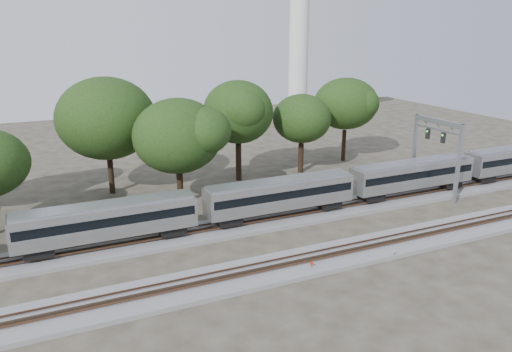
# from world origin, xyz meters

# --- Properties ---
(ground) EXTENTS (160.00, 160.00, 0.00)m
(ground) POSITION_xyz_m (0.00, 0.00, 0.00)
(ground) COLOR #383328
(ground) RESTS_ON ground
(track_far) EXTENTS (160.00, 5.00, 0.73)m
(track_far) POSITION_xyz_m (0.00, 6.00, 0.21)
(track_far) COLOR slate
(track_far) RESTS_ON ground
(track_near) EXTENTS (160.00, 5.00, 0.73)m
(track_near) POSITION_xyz_m (0.00, -4.00, 0.21)
(track_near) COLOR slate
(track_near) RESTS_ON ground
(train) EXTENTS (102.95, 2.93, 4.32)m
(train) POSITION_xyz_m (16.00, 6.00, 3.06)
(train) COLOR silver
(train) RESTS_ON ground
(switch_stand_red) EXTENTS (0.28, 0.15, 0.93)m
(switch_stand_red) POSITION_xyz_m (4.15, -5.39, 0.59)
(switch_stand_red) COLOR #512D19
(switch_stand_red) RESTS_ON ground
(switch_stand_white) EXTENTS (0.28, 0.05, 0.88)m
(switch_stand_white) POSITION_xyz_m (12.06, -6.39, 0.56)
(switch_stand_white) COLOR #512D19
(switch_stand_white) RESTS_ON ground
(switch_lever) EXTENTS (0.53, 0.35, 0.30)m
(switch_lever) POSITION_xyz_m (8.34, -6.03, 0.15)
(switch_lever) COLOR #512D19
(switch_lever) RESTS_ON ground
(signal_gantry) EXTENTS (0.65, 7.71, 9.38)m
(signal_gantry) POSITION_xyz_m (27.94, 6.00, 6.83)
(signal_gantry) COLOR gray
(signal_gantry) RESTS_ON ground
(tree_3) EXTENTS (9.52, 9.52, 13.42)m
(tree_3) POSITION_xyz_m (-7.73, 22.87, 9.35)
(tree_3) COLOR black
(tree_3) RESTS_ON ground
(tree_4) EXTENTS (8.28, 8.28, 11.67)m
(tree_4) POSITION_xyz_m (-1.21, 15.18, 8.13)
(tree_4) COLOR black
(tree_4) RESTS_ON ground
(tree_5) EXTENTS (9.36, 9.36, 13.19)m
(tree_5) POSITION_xyz_m (8.66, 21.39, 9.19)
(tree_5) COLOR black
(tree_5) RESTS_ON ground
(tree_6) EXTENTS (7.81, 7.81, 11.01)m
(tree_6) POSITION_xyz_m (18.08, 21.22, 7.67)
(tree_6) COLOR black
(tree_6) RESTS_ON ground
(tree_7) EXTENTS (8.91, 8.91, 12.57)m
(tree_7) POSITION_xyz_m (27.23, 24.13, 8.76)
(tree_7) COLOR black
(tree_7) RESTS_ON ground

